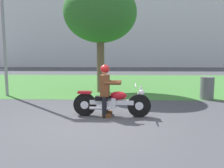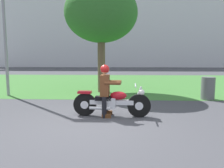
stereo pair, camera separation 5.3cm
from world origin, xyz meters
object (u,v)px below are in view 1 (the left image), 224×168
Objects in this scene: rider_lead at (106,86)px; trash_can at (207,88)px; streetlight_pole at (4,0)px; motorcycle_lead at (112,102)px; tree_roadside at (100,14)px.

trash_can is (3.69, 2.52, -0.38)m from rider_lead.
streetlight_pole reaches higher than rider_lead.
streetlight_pole is (-4.23, 3.01, 3.05)m from rider_lead.
trash_can is at bearing -3.56° from streetlight_pole.
trash_can is at bearing 37.17° from rider_lead.
streetlight_pole is 7.33× the size of trash_can.
rider_lead is 1.63× the size of trash_can.
streetlight_pole is (-4.39, 3.02, 3.48)m from motorcycle_lead.
streetlight_pole is at bearing 176.44° from trash_can.
tree_roadside is (-0.68, 4.18, 3.15)m from motorcycle_lead.
rider_lead is 0.29× the size of tree_roadside.
tree_roadside is 3.90m from streetlight_pole.
motorcycle_lead is 1.50× the size of rider_lead.
motorcycle_lead reaches higher than trash_can.
motorcycle_lead is 0.46m from rider_lead.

